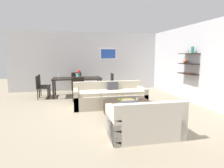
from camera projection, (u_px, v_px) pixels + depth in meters
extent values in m
plane|color=tan|center=(110.00, 109.00, 6.00)|extent=(18.00, 18.00, 0.00)
cube|color=silver|center=(102.00, 61.00, 9.28)|extent=(8.40, 0.06, 2.70)
cube|color=white|center=(108.00, 54.00, 9.24)|extent=(0.82, 0.02, 0.53)
cube|color=#264CB2|center=(108.00, 54.00, 9.23)|extent=(0.69, 0.01, 0.42)
cube|color=silver|center=(189.00, 64.00, 6.99)|extent=(0.06, 8.20, 2.70)
cube|color=black|center=(189.00, 54.00, 6.71)|extent=(0.28, 0.90, 0.02)
cube|color=black|center=(188.00, 64.00, 6.76)|extent=(0.28, 0.90, 0.02)
cube|color=black|center=(188.00, 74.00, 6.81)|extent=(0.28, 0.90, 0.02)
cylinder|color=teal|center=(193.00, 50.00, 6.49)|extent=(0.10, 0.10, 0.22)
sphere|color=#D85933|center=(185.00, 61.00, 6.92)|extent=(0.14, 0.14, 0.14)
cylinder|color=silver|center=(188.00, 52.00, 6.74)|extent=(0.07, 0.07, 0.12)
cube|color=#4C1E19|center=(190.00, 73.00, 6.66)|extent=(0.20, 0.28, 0.03)
cube|color=beige|center=(110.00, 100.00, 6.27)|extent=(2.29, 0.90, 0.42)
cube|color=beige|center=(108.00, 86.00, 6.57)|extent=(2.29, 0.16, 0.36)
cube|color=beige|center=(76.00, 99.00, 6.04)|extent=(0.14, 0.90, 0.60)
cube|color=beige|center=(141.00, 96.00, 6.47)|extent=(0.14, 0.90, 0.60)
cube|color=beige|center=(89.00, 93.00, 6.06)|extent=(0.65, 0.70, 0.10)
cube|color=beige|center=(110.00, 92.00, 6.19)|extent=(0.65, 0.70, 0.10)
cube|color=beige|center=(130.00, 92.00, 6.33)|extent=(0.65, 0.70, 0.10)
cube|color=#4C4C56|center=(112.00, 87.00, 6.42)|extent=(0.37, 0.17, 0.36)
cube|color=silver|center=(143.00, 125.00, 4.02)|extent=(1.45, 0.90, 0.42)
cube|color=silver|center=(151.00, 112.00, 3.61)|extent=(1.45, 0.16, 0.36)
cube|color=silver|center=(173.00, 119.00, 4.14)|extent=(0.14, 0.90, 0.60)
cube|color=silver|center=(113.00, 123.00, 3.88)|extent=(0.14, 0.90, 0.60)
cube|color=silver|center=(156.00, 112.00, 4.08)|extent=(0.56, 0.70, 0.10)
cube|color=silver|center=(130.00, 113.00, 3.96)|extent=(0.56, 0.70, 0.10)
cube|color=#4C4C56|center=(128.00, 111.00, 3.70)|extent=(0.37, 0.15, 0.36)
cube|color=#38281E|center=(129.00, 109.00, 5.30)|extent=(1.26, 0.91, 0.38)
cylinder|color=#99844C|center=(128.00, 101.00, 5.32)|extent=(0.39, 0.39, 0.05)
torus|color=#99844C|center=(128.00, 100.00, 5.31)|extent=(0.39, 0.39, 0.02)
cylinder|color=silver|center=(137.00, 99.00, 5.44)|extent=(0.07, 0.07, 0.08)
sphere|color=#669E2D|center=(119.00, 100.00, 5.36)|extent=(0.09, 0.09, 0.09)
cube|color=black|center=(77.00, 78.00, 7.78)|extent=(1.92, 0.92, 0.04)
cylinder|color=black|center=(53.00, 90.00, 7.27)|extent=(0.06, 0.06, 0.71)
cylinder|color=black|center=(101.00, 88.00, 7.63)|extent=(0.06, 0.06, 0.71)
cylinder|color=black|center=(55.00, 87.00, 8.04)|extent=(0.06, 0.06, 0.71)
cylinder|color=black|center=(98.00, 85.00, 8.40)|extent=(0.06, 0.06, 0.71)
cube|color=black|center=(77.00, 83.00, 8.57)|extent=(0.44, 0.44, 0.04)
cube|color=black|center=(76.00, 77.00, 8.73)|extent=(0.44, 0.04, 0.43)
cylinder|color=black|center=(73.00, 89.00, 8.40)|extent=(0.04, 0.04, 0.41)
cylinder|color=black|center=(81.00, 89.00, 8.47)|extent=(0.04, 0.04, 0.41)
cylinder|color=black|center=(73.00, 87.00, 8.75)|extent=(0.04, 0.04, 0.41)
cylinder|color=black|center=(81.00, 87.00, 8.82)|extent=(0.04, 0.04, 0.41)
cube|color=black|center=(78.00, 89.00, 7.07)|extent=(0.44, 0.44, 0.04)
cube|color=black|center=(78.00, 83.00, 6.84)|extent=(0.44, 0.04, 0.43)
cylinder|color=black|center=(83.00, 94.00, 7.31)|extent=(0.04, 0.04, 0.41)
cylinder|color=black|center=(73.00, 94.00, 7.24)|extent=(0.04, 0.04, 0.41)
cylinder|color=black|center=(83.00, 96.00, 6.96)|extent=(0.04, 0.04, 0.41)
cylinder|color=black|center=(73.00, 96.00, 6.89)|extent=(0.04, 0.04, 0.41)
cube|color=black|center=(45.00, 86.00, 7.76)|extent=(0.44, 0.44, 0.04)
cube|color=black|center=(39.00, 80.00, 7.69)|extent=(0.04, 0.44, 0.43)
cylinder|color=black|center=(49.00, 92.00, 7.66)|extent=(0.04, 0.04, 0.41)
cylinder|color=black|center=(50.00, 90.00, 8.01)|extent=(0.04, 0.04, 0.41)
cylinder|color=black|center=(39.00, 92.00, 7.59)|extent=(0.04, 0.04, 0.41)
cylinder|color=black|center=(41.00, 91.00, 7.94)|extent=(0.04, 0.04, 0.41)
cube|color=black|center=(107.00, 84.00, 8.28)|extent=(0.44, 0.44, 0.04)
cube|color=black|center=(112.00, 78.00, 8.28)|extent=(0.04, 0.44, 0.43)
cylinder|color=black|center=(103.00, 89.00, 8.45)|extent=(0.04, 0.04, 0.41)
cylinder|color=black|center=(104.00, 90.00, 8.10)|extent=(0.04, 0.04, 0.41)
cylinder|color=black|center=(111.00, 88.00, 8.52)|extent=(0.04, 0.04, 0.41)
cylinder|color=black|center=(112.00, 90.00, 8.17)|extent=(0.04, 0.04, 0.41)
cube|color=black|center=(43.00, 88.00, 7.37)|extent=(0.44, 0.44, 0.04)
cube|color=black|center=(37.00, 82.00, 7.29)|extent=(0.04, 0.44, 0.43)
cylinder|color=black|center=(48.00, 94.00, 7.26)|extent=(0.04, 0.04, 0.41)
cylinder|color=black|center=(49.00, 92.00, 7.61)|extent=(0.04, 0.04, 0.41)
cylinder|color=black|center=(38.00, 95.00, 7.19)|extent=(0.04, 0.04, 0.41)
cylinder|color=black|center=(39.00, 93.00, 7.54)|extent=(0.04, 0.04, 0.41)
cylinder|color=silver|center=(59.00, 78.00, 7.52)|extent=(0.06, 0.06, 0.01)
cylinder|color=silver|center=(59.00, 77.00, 7.52)|extent=(0.01, 0.01, 0.07)
cylinder|color=silver|center=(59.00, 76.00, 7.51)|extent=(0.06, 0.06, 0.08)
cylinder|color=silver|center=(94.00, 77.00, 8.02)|extent=(0.06, 0.06, 0.01)
cylinder|color=silver|center=(94.00, 76.00, 8.02)|extent=(0.01, 0.01, 0.07)
cylinder|color=silver|center=(94.00, 74.00, 8.01)|extent=(0.07, 0.07, 0.09)
cylinder|color=silver|center=(77.00, 79.00, 7.39)|extent=(0.06, 0.06, 0.01)
cylinder|color=silver|center=(77.00, 78.00, 7.38)|extent=(0.01, 0.01, 0.08)
cylinder|color=silver|center=(77.00, 76.00, 7.37)|extent=(0.07, 0.07, 0.07)
cylinder|color=silver|center=(59.00, 78.00, 7.74)|extent=(0.06, 0.06, 0.01)
cylinder|color=silver|center=(59.00, 77.00, 7.74)|extent=(0.01, 0.01, 0.09)
cylinder|color=silver|center=(59.00, 75.00, 7.72)|extent=(0.08, 0.08, 0.07)
cylinder|color=silver|center=(77.00, 77.00, 8.16)|extent=(0.06, 0.06, 0.01)
cylinder|color=silver|center=(77.00, 76.00, 8.15)|extent=(0.01, 0.01, 0.07)
cylinder|color=silver|center=(77.00, 74.00, 8.14)|extent=(0.08, 0.08, 0.07)
cylinder|color=teal|center=(79.00, 75.00, 7.82)|extent=(0.12, 0.12, 0.18)
sphere|color=red|center=(79.00, 72.00, 7.80)|extent=(0.16, 0.16, 0.16)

